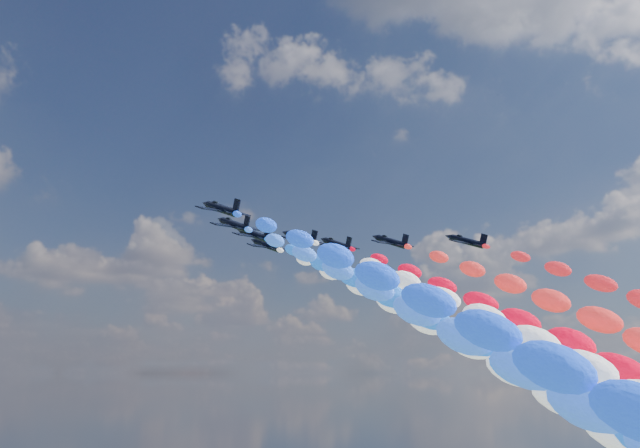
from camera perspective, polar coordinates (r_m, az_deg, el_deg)
jet_0 at (r=138.54m, az=-6.97°, el=1.07°), size 10.22×13.55×6.77m
trail_0 at (r=86.91m, az=13.96°, el=-9.85°), size 6.81×121.87×57.58m
jet_1 at (r=152.88m, az=-6.10°, el=-0.04°), size 9.64×13.13×6.77m
trail_1 at (r=101.45m, az=12.27°, el=-9.98°), size 6.81×121.87×57.58m
jet_2 at (r=163.45m, az=-4.70°, el=-0.74°), size 10.39×13.67×6.77m
trail_2 at (r=112.85m, az=12.51°, el=-10.00°), size 6.81×121.87×57.58m
jet_3 at (r=166.93m, az=-1.40°, el=-0.98°), size 10.24×13.56×6.77m
trail_3 at (r=119.07m, az=16.53°, el=-9.83°), size 6.81×121.87×57.58m
jet_4 at (r=176.92m, az=-3.77°, el=-1.51°), size 10.08×13.45×6.77m
trail_4 at (r=126.74m, az=11.94°, el=-10.05°), size 6.81×121.87×57.58m
jet_5 at (r=175.03m, az=1.19°, el=-1.43°), size 10.37×13.66×6.77m
trail_5 at (r=129.23m, az=18.82°, el=-9.73°), size 6.81×121.87×57.58m
jet_6 at (r=172.40m, az=5.05°, el=-1.25°), size 9.91×13.33×6.77m
jet_7 at (r=174.21m, az=10.37°, el=-1.21°), size 9.84×13.28×6.77m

